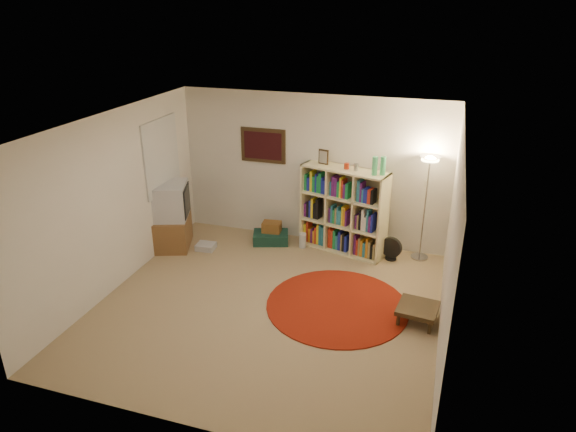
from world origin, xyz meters
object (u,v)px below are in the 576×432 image
at_px(floor_lamp, 429,175).
at_px(bookshelf, 342,211).
at_px(floor_fan, 391,249).
at_px(suitcase, 271,238).
at_px(tv_stand, 172,217).
at_px(side_table, 418,309).

bearing_deg(floor_lamp, bookshelf, -176.34).
xyz_separation_m(floor_fan, suitcase, (-2.04, 0.01, -0.10)).
xyz_separation_m(floor_lamp, floor_fan, (-0.44, -0.20, -1.22)).
bearing_deg(tv_stand, bookshelf, -4.82).
distance_m(tv_stand, side_table, 4.23).
bearing_deg(side_table, tv_stand, 165.84).
bearing_deg(suitcase, floor_lamp, -13.33).
bearing_deg(floor_fan, tv_stand, -154.93).
bearing_deg(tv_stand, side_table, -33.68).
distance_m(floor_lamp, suitcase, 2.81).
relative_size(bookshelf, tv_stand, 1.53).
bearing_deg(suitcase, tv_stand, -176.31).
distance_m(floor_fan, tv_stand, 3.62).
relative_size(bookshelf, floor_fan, 4.35).
height_order(floor_fan, side_table, floor_fan).
xyz_separation_m(bookshelf, suitcase, (-1.20, -0.11, -0.59)).
xyz_separation_m(floor_fan, side_table, (0.54, -1.62, -0.01)).
distance_m(bookshelf, tv_stand, 2.81).
relative_size(floor_lamp, floor_fan, 4.36).
bearing_deg(floor_fan, suitcase, -164.61).
bearing_deg(side_table, floor_lamp, 93.11).
height_order(tv_stand, side_table, tv_stand).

